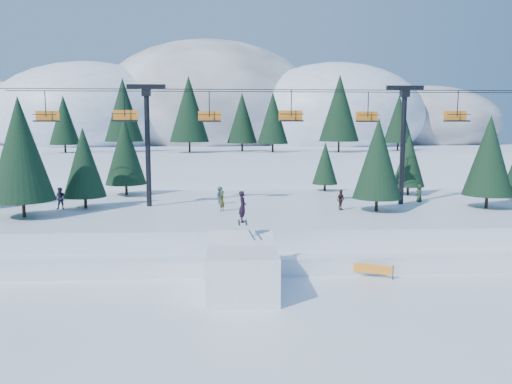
{
  "coord_description": "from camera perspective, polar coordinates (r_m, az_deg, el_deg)",
  "views": [
    {
      "loc": [
        -2.26,
        -24.77,
        9.16
      ],
      "look_at": [
        -0.5,
        6.0,
        5.2
      ],
      "focal_mm": 35.0,
      "sensor_mm": 36.0,
      "label": 1
    }
  ],
  "objects": [
    {
      "name": "mountain_ridge",
      "position": [
        98.15,
        -4.96,
        7.58
      ],
      "size": [
        119.0,
        60.0,
        26.46
      ],
      "color": "white",
      "rests_on": "ground"
    },
    {
      "name": "chairlift",
      "position": [
        42.97,
        1.57,
        7.54
      ],
      "size": [
        46.0,
        3.21,
        10.28
      ],
      "color": "black",
      "rests_on": "mid_shelf"
    },
    {
      "name": "conifer_stand",
      "position": [
        42.99,
        1.04,
        4.17
      ],
      "size": [
        62.01,
        18.22,
        9.01
      ],
      "color": "black",
      "rests_on": "mid_shelf"
    },
    {
      "name": "mid_shelf",
      "position": [
        43.55,
        -0.24,
        -3.14
      ],
      "size": [
        70.0,
        22.0,
        2.5
      ],
      "primitive_type": "cube",
      "color": "white",
      "rests_on": "ground"
    },
    {
      "name": "banner_near",
      "position": [
        31.84,
        12.85,
        -8.57
      ],
      "size": [
        2.63,
        1.16,
        0.9
      ],
      "color": "black",
      "rests_on": "ground"
    },
    {
      "name": "ground",
      "position": [
        26.5,
        1.87,
        -12.9
      ],
      "size": [
        160.0,
        160.0,
        0.0
      ],
      "primitive_type": "plane",
      "color": "white",
      "rests_on": "ground"
    },
    {
      "name": "banner_far",
      "position": [
        35.45,
        19.89,
        -7.2
      ],
      "size": [
        2.85,
        0.24,
        0.9
      ],
      "color": "black",
      "rests_on": "ground"
    },
    {
      "name": "jump_kicker",
      "position": [
        27.88,
        -1.64,
        -8.83
      ],
      "size": [
        3.81,
        5.19,
        5.59
      ],
      "color": "white",
      "rests_on": "ground"
    },
    {
      "name": "berm",
      "position": [
        33.96,
        0.66,
        -7.37
      ],
      "size": [
        70.0,
        6.0,
        1.1
      ],
      "primitive_type": "cube",
      "color": "white",
      "rests_on": "ground"
    },
    {
      "name": "distant_skiers",
      "position": [
        42.33,
        -2.83,
        -0.59
      ],
      "size": [
        31.79,
        4.9,
        1.83
      ],
      "color": "#1F3620",
      "rests_on": "mid_shelf"
    }
  ]
}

